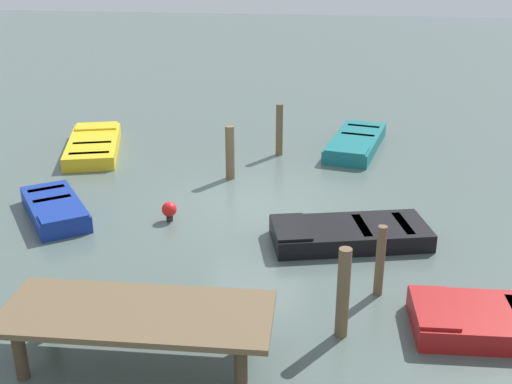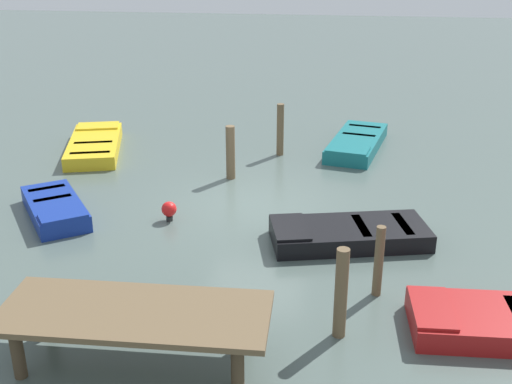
{
  "view_description": "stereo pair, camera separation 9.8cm",
  "coord_description": "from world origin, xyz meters",
  "px_view_note": "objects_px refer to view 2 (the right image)",
  "views": [
    {
      "loc": [
        -1.86,
        14.62,
        6.38
      ],
      "look_at": [
        0.0,
        0.0,
        0.35
      ],
      "focal_mm": 44.75,
      "sensor_mm": 36.0,
      "label": 1
    },
    {
      "loc": [
        -1.96,
        14.61,
        6.38
      ],
      "look_at": [
        0.0,
        0.0,
        0.35
      ],
      "focal_mm": 44.75,
      "sensor_mm": 36.0,
      "label": 2
    }
  ],
  "objects_px": {
    "dock_segment": "(135,317)",
    "rowboat_yellow": "(95,145)",
    "marker_buoy": "(169,210)",
    "rowboat_teal": "(357,143)",
    "mooring_piling_far_right": "(230,153)",
    "rowboat_red": "(501,322)",
    "rowboat_blue": "(55,208)",
    "mooring_piling_far_left": "(280,130)",
    "mooring_piling_near_right": "(341,293)",
    "rowboat_black": "(348,233)",
    "mooring_piling_mid_right": "(379,261)"
  },
  "relations": [
    {
      "from": "rowboat_yellow",
      "to": "mooring_piling_near_right",
      "type": "relative_size",
      "value": 2.35
    },
    {
      "from": "rowboat_blue",
      "to": "mooring_piling_far_right",
      "type": "height_order",
      "value": "mooring_piling_far_right"
    },
    {
      "from": "dock_segment",
      "to": "mooring_piling_far_right",
      "type": "height_order",
      "value": "mooring_piling_far_right"
    },
    {
      "from": "dock_segment",
      "to": "rowboat_yellow",
      "type": "bearing_deg",
      "value": -67.21
    },
    {
      "from": "mooring_piling_far_left",
      "to": "rowboat_red",
      "type": "bearing_deg",
      "value": 117.67
    },
    {
      "from": "rowboat_blue",
      "to": "rowboat_red",
      "type": "relative_size",
      "value": 0.91
    },
    {
      "from": "rowboat_yellow",
      "to": "rowboat_teal",
      "type": "distance_m",
      "value": 8.22
    },
    {
      "from": "rowboat_black",
      "to": "mooring_piling_far_right",
      "type": "relative_size",
      "value": 2.43
    },
    {
      "from": "rowboat_yellow",
      "to": "rowboat_teal",
      "type": "bearing_deg",
      "value": -96.42
    },
    {
      "from": "rowboat_red",
      "to": "mooring_piling_near_right",
      "type": "relative_size",
      "value": 1.9
    },
    {
      "from": "rowboat_teal",
      "to": "marker_buoy",
      "type": "relative_size",
      "value": 8.03
    },
    {
      "from": "mooring_piling_far_left",
      "to": "marker_buoy",
      "type": "xyz_separation_m",
      "value": [
        2.13,
        5.18,
        -0.51
      ]
    },
    {
      "from": "rowboat_red",
      "to": "mooring_piling_near_right",
      "type": "distance_m",
      "value": 2.83
    },
    {
      "from": "marker_buoy",
      "to": "dock_segment",
      "type": "bearing_deg",
      "value": 99.44
    },
    {
      "from": "dock_segment",
      "to": "rowboat_yellow",
      "type": "relative_size",
      "value": 1.1
    },
    {
      "from": "mooring_piling_near_right",
      "to": "marker_buoy",
      "type": "xyz_separation_m",
      "value": [
        4.06,
        -4.16,
        -0.54
      ]
    },
    {
      "from": "rowboat_red",
      "to": "marker_buoy",
      "type": "distance_m",
      "value": 7.74
    },
    {
      "from": "rowboat_blue",
      "to": "mooring_piling_mid_right",
      "type": "relative_size",
      "value": 2.01
    },
    {
      "from": "rowboat_black",
      "to": "mooring_piling_far_left",
      "type": "xyz_separation_m",
      "value": [
        2.08,
        -5.77,
        0.58
      ]
    },
    {
      "from": "rowboat_yellow",
      "to": "mooring_piling_far_left",
      "type": "bearing_deg",
      "value": -101.03
    },
    {
      "from": "mooring_piling_far_right",
      "to": "mooring_piling_mid_right",
      "type": "height_order",
      "value": "mooring_piling_far_right"
    },
    {
      "from": "dock_segment",
      "to": "rowboat_red",
      "type": "height_order",
      "value": "dock_segment"
    },
    {
      "from": "mooring_piling_far_right",
      "to": "marker_buoy",
      "type": "distance_m",
      "value": 3.17
    },
    {
      "from": "rowboat_blue",
      "to": "marker_buoy",
      "type": "height_order",
      "value": "marker_buoy"
    },
    {
      "from": "mooring_piling_far_right",
      "to": "mooring_piling_mid_right",
      "type": "bearing_deg",
      "value": 123.48
    },
    {
      "from": "mooring_piling_far_right",
      "to": "marker_buoy",
      "type": "bearing_deg",
      "value": 72.01
    },
    {
      "from": "rowboat_yellow",
      "to": "marker_buoy",
      "type": "distance_m",
      "value": 5.96
    },
    {
      "from": "rowboat_blue",
      "to": "marker_buoy",
      "type": "xyz_separation_m",
      "value": [
        -2.79,
        -0.12,
        0.07
      ]
    },
    {
      "from": "rowboat_blue",
      "to": "marker_buoy",
      "type": "bearing_deg",
      "value": 57.46
    },
    {
      "from": "rowboat_yellow",
      "to": "marker_buoy",
      "type": "xyz_separation_m",
      "value": [
        -3.64,
        4.72,
        0.07
      ]
    },
    {
      "from": "rowboat_teal",
      "to": "dock_segment",
      "type": "bearing_deg",
      "value": -5.73
    },
    {
      "from": "rowboat_yellow",
      "to": "mooring_piling_near_right",
      "type": "distance_m",
      "value": 11.77
    },
    {
      "from": "rowboat_yellow",
      "to": "mooring_piling_far_right",
      "type": "distance_m",
      "value": 4.96
    },
    {
      "from": "rowboat_black",
      "to": "rowboat_red",
      "type": "bearing_deg",
      "value": 116.08
    },
    {
      "from": "dock_segment",
      "to": "marker_buoy",
      "type": "bearing_deg",
      "value": -82.08
    },
    {
      "from": "rowboat_blue",
      "to": "mooring_piling_far_left",
      "type": "bearing_deg",
      "value": 102.09
    },
    {
      "from": "rowboat_yellow",
      "to": "mooring_piling_far_left",
      "type": "distance_m",
      "value": 5.82
    },
    {
      "from": "rowboat_teal",
      "to": "mooring_piling_mid_right",
      "type": "distance_m",
      "value": 8.77
    },
    {
      "from": "rowboat_black",
      "to": "rowboat_blue",
      "type": "bearing_deg",
      "value": -17.27
    },
    {
      "from": "rowboat_teal",
      "to": "rowboat_black",
      "type": "bearing_deg",
      "value": 9.58
    },
    {
      "from": "rowboat_black",
      "to": "rowboat_teal",
      "type": "relative_size",
      "value": 0.95
    },
    {
      "from": "dock_segment",
      "to": "mooring_piling_near_right",
      "type": "height_order",
      "value": "mooring_piling_near_right"
    },
    {
      "from": "rowboat_red",
      "to": "mooring_piling_far_right",
      "type": "relative_size",
      "value": 2.08
    },
    {
      "from": "dock_segment",
      "to": "mooring_piling_mid_right",
      "type": "bearing_deg",
      "value": -147.98
    },
    {
      "from": "rowboat_red",
      "to": "mooring_piling_far_left",
      "type": "height_order",
      "value": "mooring_piling_far_left"
    },
    {
      "from": "rowboat_red",
      "to": "rowboat_teal",
      "type": "relative_size",
      "value": 0.81
    },
    {
      "from": "dock_segment",
      "to": "rowboat_teal",
      "type": "height_order",
      "value": "dock_segment"
    },
    {
      "from": "rowboat_blue",
      "to": "rowboat_yellow",
      "type": "height_order",
      "value": "same"
    },
    {
      "from": "mooring_piling_far_left",
      "to": "mooring_piling_near_right",
      "type": "bearing_deg",
      "value": 101.68
    },
    {
      "from": "rowboat_teal",
      "to": "mooring_piling_near_right",
      "type": "distance_m",
      "value": 10.21
    }
  ]
}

